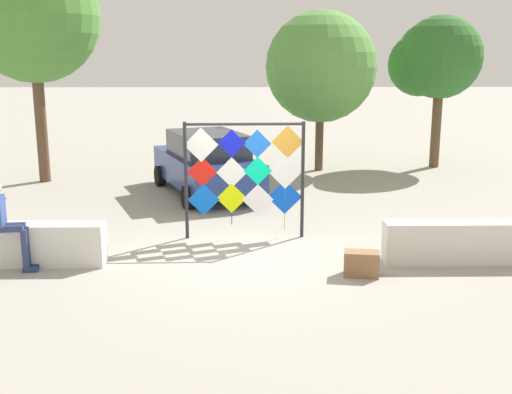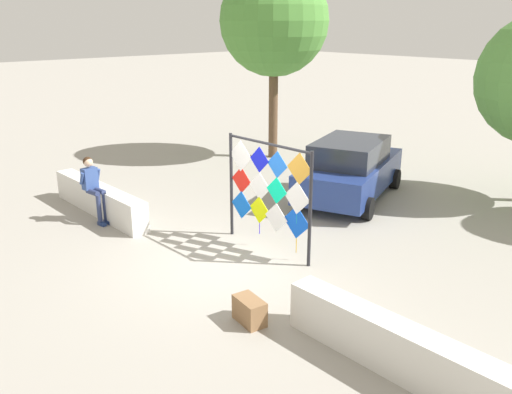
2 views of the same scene
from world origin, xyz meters
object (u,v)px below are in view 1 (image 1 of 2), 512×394
object	(u,v)px
kite_display_rack	(245,170)
seated_vendor	(6,218)
tree_broadleaf	(321,64)
tree_palm_like	(433,59)
parked_car	(206,163)
cardboard_box_large	(361,264)
tree_far_right	(30,17)

from	to	relation	value
kite_display_rack	seated_vendor	distance (m)	4.51
tree_broadleaf	tree_palm_like	bearing A→B (deg)	11.81
parked_car	tree_palm_like	bearing A→B (deg)	30.54
cardboard_box_large	tree_broadleaf	size ratio (longest dim) A/B	0.12
kite_display_rack	tree_palm_like	bearing A→B (deg)	53.61
seated_vendor	tree_palm_like	size ratio (longest dim) A/B	0.33
seated_vendor	tree_palm_like	distance (m)	14.58
parked_car	tree_broadleaf	xyz separation A→B (m)	(3.39, 3.41, 2.49)
kite_display_rack	cardboard_box_large	distance (m)	3.21
seated_vendor	cardboard_box_large	size ratio (longest dim) A/B	2.74
tree_far_right	tree_broadleaf	world-z (taller)	tree_far_right
tree_palm_like	tree_far_right	distance (m)	12.29
kite_display_rack	parked_car	xyz separation A→B (m)	(-1.02, 4.05, -0.55)
tree_palm_like	tree_far_right	bearing A→B (deg)	-168.04
parked_car	tree_broadleaf	bearing A→B (deg)	45.19
parked_car	tree_palm_like	world-z (taller)	tree_palm_like
kite_display_rack	tree_broadleaf	bearing A→B (deg)	72.41
tree_palm_like	kite_display_rack	bearing A→B (deg)	-126.39
tree_far_right	tree_broadleaf	bearing A→B (deg)	12.02
parked_car	tree_broadleaf	world-z (taller)	tree_broadleaf
seated_vendor	tree_broadleaf	distance (m)	11.63
cardboard_box_large	tree_broadleaf	bearing A→B (deg)	87.56
kite_display_rack	tree_far_right	xyz separation A→B (m)	(-5.90, 5.70, 3.25)
tree_palm_like	tree_broadleaf	size ratio (longest dim) A/B	0.98
kite_display_rack	parked_car	size ratio (longest dim) A/B	0.52
parked_car	cardboard_box_large	distance (m)	7.01
tree_palm_like	tree_broadleaf	bearing A→B (deg)	-168.19
kite_display_rack	cardboard_box_large	world-z (taller)	kite_display_rack
tree_palm_like	tree_far_right	size ratio (longest dim) A/B	0.75
seated_vendor	tree_broadleaf	size ratio (longest dim) A/B	0.32
seated_vendor	cardboard_box_large	bearing A→B (deg)	-2.98
tree_far_right	tree_broadleaf	distance (m)	8.56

